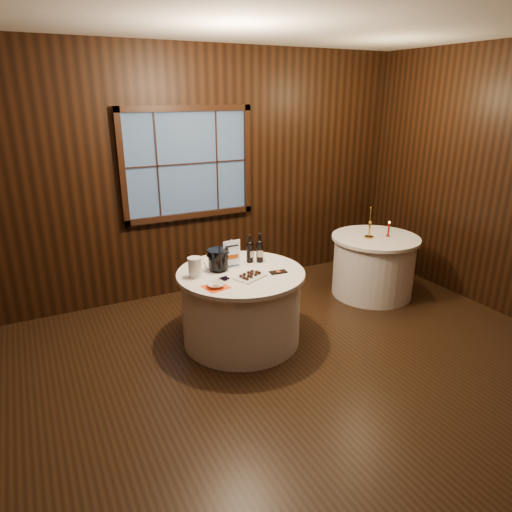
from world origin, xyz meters
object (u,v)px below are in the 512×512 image
chocolate_box (278,272)px  port_bottle_left (250,250)px  cracker_bowl (216,285)px  main_table (241,306)px  port_bottle_right (260,250)px  sign_stand (232,258)px  ice_bucket (218,259)px  brass_candlestick (370,227)px  side_table (373,265)px  chocolate_plate (250,276)px  glass_pitcher (195,267)px  grape_bunch (224,278)px  red_candle (388,231)px

chocolate_box → port_bottle_left: bearing=111.8°
cracker_bowl → main_table: bearing=33.7°
port_bottle_right → sign_stand: bearing=-157.5°
port_bottle_right → ice_bucket: bearing=-155.7°
port_bottle_left → brass_candlestick: bearing=-12.9°
brass_candlestick → side_table: bearing=0.4°
main_table → ice_bucket: ice_bucket is taller
port_bottle_left → chocolate_plate: port_bottle_left is taller
chocolate_box → chocolate_plate: bearing=-176.1°
glass_pitcher → brass_candlestick: size_ratio=0.49×
port_bottle_left → chocolate_plate: 0.45m
chocolate_box → ice_bucket: bearing=151.9°
chocolate_plate → cracker_bowl: (-0.38, -0.06, 0.01)m
port_bottle_left → grape_bunch: size_ratio=1.90×
port_bottle_right → brass_candlestick: brass_candlestick is taller
side_table → grape_bunch: (-2.23, -0.43, 0.40)m
main_table → chocolate_box: size_ratio=7.56×
chocolate_plate → port_bottle_right: bearing=50.5°
glass_pitcher → side_table: bearing=13.2°
chocolate_box → glass_pitcher: 0.82m
port_bottle_right → chocolate_plate: bearing=-107.9°
port_bottle_left → ice_bucket: size_ratio=1.37×
chocolate_box → side_table: bearing=22.4°
ice_bucket → chocolate_plate: bearing=-59.4°
port_bottle_right → glass_pitcher: size_ratio=1.59×
chocolate_box → grape_bunch: size_ratio=1.08×
port_bottle_right → ice_bucket: size_ratio=1.44×
side_table → glass_pitcher: 2.51m
side_table → main_table: bearing=-171.5°
main_table → cracker_bowl: bearing=-146.3°
chocolate_plate → brass_candlestick: brass_candlestick is taller
red_candle → chocolate_plate: bearing=-168.9°
port_bottle_left → glass_pitcher: port_bottle_left is taller
ice_bucket → chocolate_plate: 0.39m
main_table → grape_bunch: grape_bunch is taller
chocolate_plate → grape_bunch: chocolate_plate is taller
ice_bucket → chocolate_box: ice_bucket is taller
glass_pitcher → red_candle: bearing=11.3°
main_table → port_bottle_left: (0.20, 0.20, 0.51)m
side_table → brass_candlestick: 0.54m
side_table → brass_candlestick: (-0.11, -0.00, 0.53)m
chocolate_plate → chocolate_box: bearing=-2.0°
sign_stand → grape_bunch: bearing=-126.7°
port_bottle_right → port_bottle_left: bearing=177.3°
chocolate_box → cracker_bowl: bearing=-169.9°
main_table → side_table: same height
main_table → port_bottle_right: bearing=28.4°
ice_bucket → grape_bunch: ice_bucket is taller
ice_bucket → brass_candlestick: size_ratio=0.55×
glass_pitcher → red_candle: (2.58, 0.15, -0.02)m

